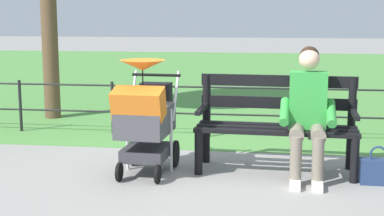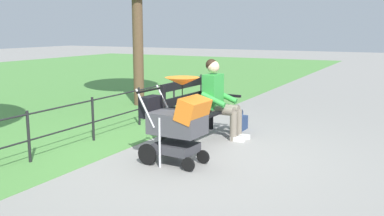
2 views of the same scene
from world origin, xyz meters
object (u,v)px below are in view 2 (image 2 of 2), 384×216
object	(u,v)px
person_on_bench	(219,96)
stroller	(178,120)
park_bench	(198,107)
handbag	(241,123)

from	to	relation	value
person_on_bench	stroller	bearing A→B (deg)	4.40
person_on_bench	stroller	distance (m)	1.58
park_bench	person_on_bench	world-z (taller)	person_on_bench
person_on_bench	handbag	size ratio (longest dim) A/B	3.45
park_bench	person_on_bench	bearing A→B (deg)	142.64
handbag	stroller	bearing A→B (deg)	-0.60
stroller	handbag	bearing A→B (deg)	179.40
park_bench	handbag	xyz separation A→B (m)	(-0.94, 0.37, -0.40)
handbag	person_on_bench	bearing A→B (deg)	-12.49
park_bench	stroller	size ratio (longest dim) A/B	1.41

